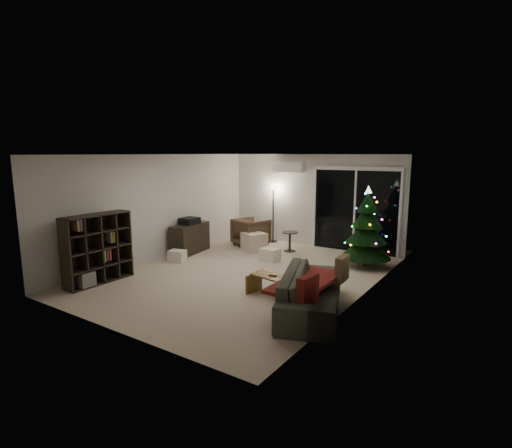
{
  "coord_description": "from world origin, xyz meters",
  "views": [
    {
      "loc": [
        4.72,
        -6.6,
        2.53
      ],
      "look_at": [
        0.1,
        0.3,
        1.05
      ],
      "focal_mm": 28.0,
      "sensor_mm": 36.0,
      "label": 1
    }
  ],
  "objects_px": {
    "christmas_tree": "(367,227)",
    "media_cabinet": "(190,238)",
    "sofa": "(312,292)",
    "bookshelf": "(93,248)",
    "coffee_table": "(280,288)",
    "armchair": "(251,232)"
  },
  "relations": [
    {
      "from": "sofa",
      "to": "christmas_tree",
      "type": "relative_size",
      "value": 1.24
    },
    {
      "from": "media_cabinet",
      "to": "sofa",
      "type": "bearing_deg",
      "value": -31.55
    },
    {
      "from": "coffee_table",
      "to": "christmas_tree",
      "type": "relative_size",
      "value": 0.65
    },
    {
      "from": "armchair",
      "to": "christmas_tree",
      "type": "relative_size",
      "value": 0.46
    },
    {
      "from": "bookshelf",
      "to": "sofa",
      "type": "distance_m",
      "value": 4.43
    },
    {
      "from": "media_cabinet",
      "to": "christmas_tree",
      "type": "height_order",
      "value": "christmas_tree"
    },
    {
      "from": "media_cabinet",
      "to": "coffee_table",
      "type": "bearing_deg",
      "value": -32.39
    },
    {
      "from": "bookshelf",
      "to": "armchair",
      "type": "xyz_separation_m",
      "value": [
        0.86,
        4.3,
        -0.3
      ]
    },
    {
      "from": "coffee_table",
      "to": "christmas_tree",
      "type": "xyz_separation_m",
      "value": [
        0.58,
        2.81,
        0.72
      ]
    },
    {
      "from": "bookshelf",
      "to": "coffee_table",
      "type": "distance_m",
      "value": 3.82
    },
    {
      "from": "armchair",
      "to": "bookshelf",
      "type": "bearing_deg",
      "value": 95.76
    },
    {
      "from": "sofa",
      "to": "bookshelf",
      "type": "bearing_deg",
      "value": 82.66
    },
    {
      "from": "sofa",
      "to": "media_cabinet",
      "type": "bearing_deg",
      "value": 47.08
    },
    {
      "from": "christmas_tree",
      "to": "sofa",
      "type": "bearing_deg",
      "value": -87.31
    },
    {
      "from": "media_cabinet",
      "to": "sofa",
      "type": "height_order",
      "value": "media_cabinet"
    },
    {
      "from": "coffee_table",
      "to": "media_cabinet",
      "type": "bearing_deg",
      "value": 166.41
    },
    {
      "from": "media_cabinet",
      "to": "armchair",
      "type": "height_order",
      "value": "armchair"
    },
    {
      "from": "bookshelf",
      "to": "armchair",
      "type": "relative_size",
      "value": 1.63
    },
    {
      "from": "media_cabinet",
      "to": "coffee_table",
      "type": "height_order",
      "value": "media_cabinet"
    },
    {
      "from": "christmas_tree",
      "to": "media_cabinet",
      "type": "bearing_deg",
      "value": -162.88
    },
    {
      "from": "bookshelf",
      "to": "media_cabinet",
      "type": "height_order",
      "value": "bookshelf"
    },
    {
      "from": "sofa",
      "to": "armchair",
      "type": "bearing_deg",
      "value": 25.72
    }
  ]
}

